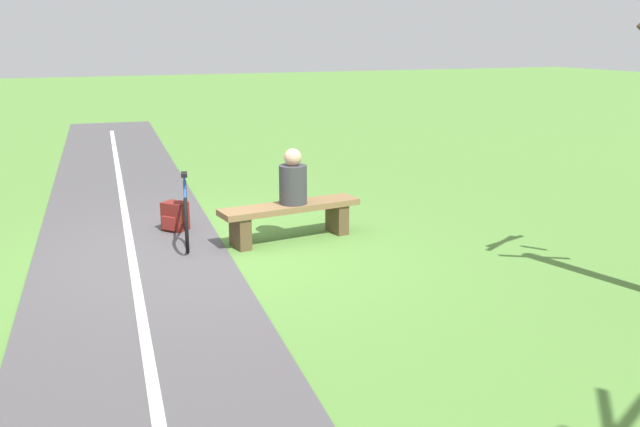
% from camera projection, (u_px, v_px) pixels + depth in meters
% --- Properties ---
extents(ground_plane, '(80.00, 80.00, 0.00)m').
position_uv_depth(ground_plane, '(214.00, 251.00, 8.58)').
color(ground_plane, '#548438').
extents(bench, '(1.95, 0.65, 0.49)m').
position_uv_depth(bench, '(290.00, 215.00, 8.97)').
color(bench, brown).
rests_on(bench, ground_plane).
extents(person_seated, '(0.41, 0.41, 0.73)m').
position_uv_depth(person_seated, '(293.00, 180.00, 8.88)').
color(person_seated, '#38383D').
rests_on(person_seated, bench).
extents(bicycle, '(0.38, 1.76, 0.87)m').
position_uv_depth(bicycle, '(186.00, 213.00, 8.98)').
color(bicycle, black).
rests_on(bicycle, ground_plane).
extents(backpack, '(0.39, 0.40, 0.41)m').
position_uv_depth(backpack, '(175.00, 217.00, 9.41)').
color(backpack, maroon).
rests_on(backpack, ground_plane).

